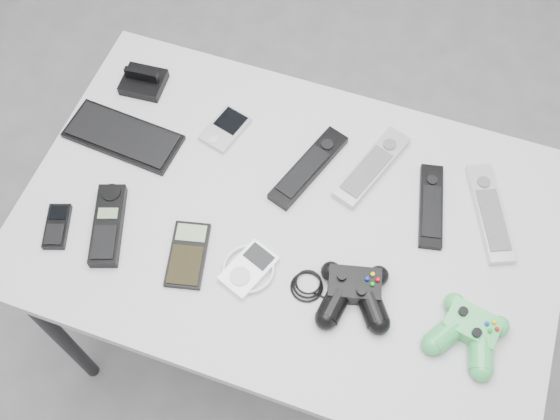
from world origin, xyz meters
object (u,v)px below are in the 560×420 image
(controller_black, at_px, (354,292))
(desk, at_px, (290,233))
(remote_black_a, at_px, (309,167))
(mobile_phone, at_px, (57,226))
(pda_keyboard, at_px, (123,136))
(cordless_handset, at_px, (108,225))
(mp3_player, at_px, (249,269))
(calculator, at_px, (188,255))
(controller_green, at_px, (469,331))
(remote_silver_a, at_px, (372,167))
(remote_black_b, at_px, (431,206))
(pda, at_px, (225,129))
(remote_silver_b, at_px, (490,213))

(controller_black, bearing_deg, desk, 130.67)
(remote_black_a, distance_m, mobile_phone, 0.55)
(pda_keyboard, bearing_deg, remote_black_a, 12.12)
(cordless_handset, distance_m, mp3_player, 0.31)
(calculator, bearing_deg, desk, 28.28)
(controller_green, bearing_deg, remote_silver_a, 143.03)
(pda_keyboard, height_order, remote_silver_a, remote_silver_a)
(remote_silver_a, xyz_separation_m, remote_black_b, (0.14, -0.05, -0.00))
(pda, relative_size, calculator, 0.75)
(calculator, bearing_deg, pda, 84.34)
(mobile_phone, height_order, calculator, mobile_phone)
(remote_black_b, relative_size, mp3_player, 1.74)
(desk, height_order, pda, pda)
(pda, distance_m, remote_black_a, 0.21)
(pda, bearing_deg, controller_black, -21.57)
(desk, bearing_deg, controller_black, -35.66)
(remote_black_a, bearing_deg, pda, -170.89)
(desk, distance_m, pda_keyboard, 0.44)
(desk, bearing_deg, remote_black_b, 24.30)
(desk, height_order, mp3_player, mp3_player)
(pda_keyboard, bearing_deg, remote_silver_b, 9.68)
(pda, bearing_deg, calculator, -67.15)
(desk, xyz_separation_m, remote_silver_b, (0.39, 0.15, 0.08))
(mp3_player, bearing_deg, controller_green, 22.67)
(remote_silver_b, height_order, controller_green, controller_green)
(desk, relative_size, pda_keyboard, 4.36)
(remote_black_a, bearing_deg, controller_black, -36.34)
(mobile_phone, bearing_deg, remote_silver_b, 2.17)
(remote_black_b, height_order, cordless_handset, cordless_handset)
(remote_black_a, xyz_separation_m, mp3_player, (-0.04, -0.27, -0.00))
(pda_keyboard, xyz_separation_m, remote_silver_a, (0.55, 0.10, 0.00))
(remote_silver_a, bearing_deg, calculator, -113.06)
(desk, height_order, remote_silver_b, remote_silver_b)
(controller_black, bearing_deg, cordless_handset, 168.64)
(controller_green, bearing_deg, pda_keyboard, 177.39)
(pda, bearing_deg, cordless_handset, -98.91)
(remote_silver_a, distance_m, remote_black_a, 0.14)
(remote_silver_a, bearing_deg, cordless_handset, -126.78)
(desk, xyz_separation_m, mobile_phone, (-0.45, -0.18, 0.07))
(cordless_handset, bearing_deg, pda, 46.52)
(remote_black_a, relative_size, controller_green, 1.50)
(remote_black_a, relative_size, controller_black, 0.91)
(mp3_player, distance_m, controller_black, 0.22)
(remote_silver_a, relative_size, controller_black, 0.89)
(desk, bearing_deg, remote_silver_a, 53.56)
(remote_black_a, relative_size, calculator, 1.56)
(controller_black, bearing_deg, pda, 129.50)
(remote_black_a, bearing_deg, remote_silver_b, 21.60)
(cordless_handset, xyz_separation_m, calculator, (0.18, -0.01, -0.01))
(remote_black_a, distance_m, cordless_handset, 0.45)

